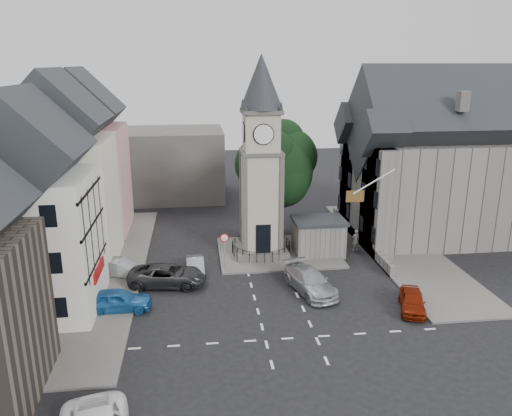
{
  "coord_description": "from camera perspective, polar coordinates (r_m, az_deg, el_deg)",
  "views": [
    {
      "loc": [
        -5.16,
        -30.98,
        15.59
      ],
      "look_at": [
        -0.78,
        5.0,
        4.95
      ],
      "focal_mm": 35.0,
      "sensor_mm": 36.0,
      "label": 1
    }
  ],
  "objects": [
    {
      "name": "ground",
      "position": [
        35.07,
        2.28,
        -10.06
      ],
      "size": [
        120.0,
        120.0,
        0.0
      ],
      "primitive_type": "plane",
      "color": "black",
      "rests_on": "ground"
    },
    {
      "name": "pavement_west",
      "position": [
        40.77,
        -16.88,
        -6.77
      ],
      "size": [
        6.0,
        30.0,
        0.14
      ],
      "primitive_type": "cube",
      "color": "#595651",
      "rests_on": "ground"
    },
    {
      "name": "pavement_east",
      "position": [
        45.33,
        15.82,
        -4.32
      ],
      "size": [
        6.0,
        26.0,
        0.14
      ],
      "primitive_type": "cube",
      "color": "#595651",
      "rests_on": "ground"
    },
    {
      "name": "central_island",
      "position": [
        42.48,
        2.57,
        -5.08
      ],
      "size": [
        10.0,
        8.0,
        0.16
      ],
      "primitive_type": "cube",
      "color": "#595651",
      "rests_on": "ground"
    },
    {
      "name": "road_markings",
      "position": [
        30.31,
        3.99,
        -14.63
      ],
      "size": [
        20.0,
        8.0,
        0.01
      ],
      "primitive_type": "cube",
      "color": "silver",
      "rests_on": "ground"
    },
    {
      "name": "clock_tower",
      "position": [
        40.02,
        0.59,
        5.59
      ],
      "size": [
        4.86,
        4.86,
        16.25
      ],
      "color": "#4C4944",
      "rests_on": "ground"
    },
    {
      "name": "stone_shelter",
      "position": [
        42.16,
        7.14,
        -3.24
      ],
      "size": [
        4.3,
        3.3,
        3.08
      ],
      "color": "slate",
      "rests_on": "ground"
    },
    {
      "name": "town_tree",
      "position": [
        45.39,
        2.27,
        5.4
      ],
      "size": [
        7.2,
        7.2,
        10.8
      ],
      "color": "black",
      "rests_on": "ground"
    },
    {
      "name": "warning_sign_post",
      "position": [
        38.91,
        -3.63,
        -4.08
      ],
      "size": [
        0.7,
        0.19,
        2.85
      ],
      "color": "black",
      "rests_on": "ground"
    },
    {
      "name": "terrace_pink",
      "position": [
        48.94,
        -19.08,
        4.85
      ],
      "size": [
        8.1,
        7.6,
        12.8
      ],
      "color": "#D89497",
      "rests_on": "ground"
    },
    {
      "name": "terrace_cream",
      "position": [
        41.33,
        -21.27,
        2.63
      ],
      "size": [
        8.1,
        7.6,
        12.8
      ],
      "color": "beige",
      "rests_on": "ground"
    },
    {
      "name": "terrace_tudor",
      "position": [
        33.99,
        -24.35,
        -1.21
      ],
      "size": [
        8.1,
        7.6,
        12.0
      ],
      "color": "silver",
      "rests_on": "ground"
    },
    {
      "name": "backdrop_west",
      "position": [
        60.5,
        -13.35,
        4.86
      ],
      "size": [
        20.0,
        10.0,
        8.0
      ],
      "primitive_type": "cube",
      "color": "#4C4944",
      "rests_on": "ground"
    },
    {
      "name": "east_building",
      "position": [
        47.75,
        19.02,
        4.19
      ],
      "size": [
        14.4,
        11.4,
        12.6
      ],
      "color": "slate",
      "rests_on": "ground"
    },
    {
      "name": "east_boundary_wall",
      "position": [
        45.99,
        11.68,
        -3.22
      ],
      "size": [
        0.4,
        16.0,
        0.9
      ],
      "primitive_type": "cube",
      "color": "slate",
      "rests_on": "ground"
    },
    {
      "name": "flagpole",
      "position": [
        38.35,
        13.34,
        2.96
      ],
      "size": [
        3.68,
        0.1,
        2.74
      ],
      "color": "white",
      "rests_on": "ground"
    },
    {
      "name": "car_west_blue",
      "position": [
        34.1,
        -15.53,
        -10.11
      ],
      "size": [
        4.38,
        1.83,
        1.48
      ],
      "primitive_type": "imported",
      "rotation": [
        0.0,
        0.0,
        1.55
      ],
      "color": "#1D5B9F",
      "rests_on": "ground"
    },
    {
      "name": "car_west_silver",
      "position": [
        39.16,
        -15.17,
        -6.65
      ],
      "size": [
        4.32,
        2.58,
        1.35
      ],
      "primitive_type": "imported",
      "rotation": [
        0.0,
        0.0,
        1.27
      ],
      "color": "#A5A8AD",
      "rests_on": "ground"
    },
    {
      "name": "car_west_grey",
      "position": [
        36.89,
        -10.08,
        -7.59
      ],
      "size": [
        5.86,
        3.24,
        1.55
      ],
      "primitive_type": "imported",
      "rotation": [
        0.0,
        0.0,
        1.45
      ],
      "color": "#2B2B2D",
      "rests_on": "ground"
    },
    {
      "name": "car_island_silver",
      "position": [
        38.51,
        -6.95,
        -6.65
      ],
      "size": [
        1.45,
        3.81,
        1.24
      ],
      "primitive_type": "imported",
      "rotation": [
        0.0,
        0.0,
        0.04
      ],
      "color": "#979A9F",
      "rests_on": "ground"
    },
    {
      "name": "car_island_east",
      "position": [
        35.63,
        6.18,
        -8.31
      ],
      "size": [
        3.51,
        5.79,
        1.57
      ],
      "primitive_type": "imported",
      "rotation": [
        0.0,
        0.0,
        0.26
      ],
      "color": "#A7A9AF",
      "rests_on": "ground"
    },
    {
      "name": "car_east_red",
      "position": [
        34.54,
        17.41,
        -10.08
      ],
      "size": [
        2.7,
        4.14,
        1.31
      ],
      "primitive_type": "imported",
      "rotation": [
        0.0,
        0.0,
        -0.33
      ],
      "color": "maroon",
      "rests_on": "ground"
    },
    {
      "name": "pedestrian",
      "position": [
        43.7,
        11.33,
        -3.6
      ],
      "size": [
        0.74,
        0.56,
        1.83
      ],
      "primitive_type": "imported",
      "rotation": [
        0.0,
        0.0,
        3.34
      ],
      "color": "#AFA790",
      "rests_on": "ground"
    }
  ]
}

